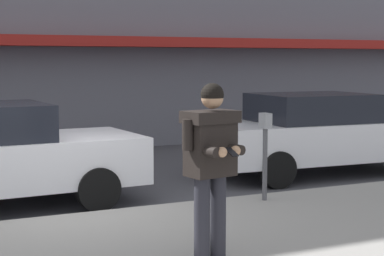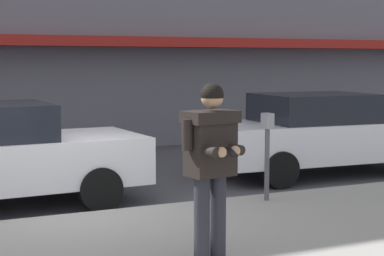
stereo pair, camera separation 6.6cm
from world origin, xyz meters
TOP-DOWN VIEW (x-y plane):
  - ground_plane at (0.00, 0.00)m, footprint 80.00×80.00m
  - curb_paint_line at (1.00, 0.05)m, footprint 28.00×0.12m
  - parked_sedan_far at (5.14, 1.43)m, footprint 4.59×2.10m
  - man_texting_on_phone at (0.71, -2.82)m, footprint 0.64×0.62m
  - parking_meter at (2.72, -0.60)m, footprint 0.12×0.18m

SIDE VIEW (x-z plane):
  - ground_plane at x=0.00m, z-range 0.00..0.00m
  - curb_paint_line at x=1.00m, z-range 0.00..0.01m
  - parked_sedan_far at x=5.14m, z-range 0.02..1.56m
  - parking_meter at x=2.72m, z-range 0.33..1.60m
  - man_texting_on_phone at x=0.71m, z-range 0.35..2.15m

